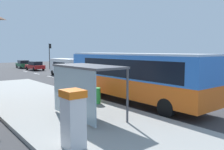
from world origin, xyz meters
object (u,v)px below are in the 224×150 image
Objects in this scene: sedan_near at (23,64)px; recycling_bin_red at (79,91)px; traffic_light_near_side at (50,52)px; bus at (132,74)px; white_van at (66,66)px; recycling_bin_yellow at (90,94)px; recycling_bin_green at (96,96)px; recycling_bin_orange at (84,92)px; bus_shelter at (82,78)px; sedan_far at (35,66)px; ticket_machine at (73,118)px.

recycling_bin_red is at bearing -101.34° from sedan_near.
bus is at bearing -103.71° from traffic_light_near_side.
recycling_bin_yellow is (-6.40, -15.77, -0.69)m from white_van.
traffic_light_near_side is (3.30, 12.62, 1.79)m from white_van.
sedan_near is at bearing 79.34° from recycling_bin_green.
bus is 2.35× the size of traffic_light_near_side.
recycling_bin_yellow is at bearing -90.00° from recycling_bin_orange.
recycling_bin_yellow is 3.83m from bus_shelter.
sedan_near is at bearing 78.66° from recycling_bin_red.
white_van is at bearing 65.99° from recycling_bin_red.
bus_shelter reaches higher than recycling_bin_red.
recycling_bin_orange is 0.20× the size of traffic_light_near_side.
bus_shelter reaches higher than sedan_far.
sedan_far is 4.09m from traffic_light_near_side.
recycling_bin_yellow is at bearing 51.41° from bus_shelter.
recycling_bin_orange is at bearing -103.70° from sedan_far.
traffic_light_near_side is at bearing 70.68° from recycling_bin_orange.
recycling_bin_yellow is at bearing -100.88° from sedan_near.
recycling_bin_green is (-6.40, -16.47, -0.69)m from white_van.
recycling_bin_green is 0.20× the size of traffic_light_near_side.
traffic_light_near_side is (9.70, 29.08, 2.48)m from recycling_bin_green.
bus_shelter reaches higher than sedan_near.
recycling_bin_orange is at bearing -90.00° from recycling_bin_red.
recycling_bin_green is (-2.49, 0.49, -1.19)m from bus.
bus_shelter is (-2.21, -2.07, 1.44)m from recycling_bin_green.
ticket_machine is at bearing -124.18° from recycling_bin_orange.
ticket_machine is (-10.76, -39.38, 0.38)m from sedan_near.
recycling_bin_orange is at bearing 90.00° from recycling_bin_green.
sedan_far is 34.66m from ticket_machine.
traffic_light_near_side is at bearing 17.51° from sedan_far.
recycling_bin_red is (0.00, 1.40, 0.00)m from recycling_bin_yellow.
bus is at bearing -98.00° from sedan_far.
sedan_far is (0.10, 11.61, -0.55)m from white_van.
recycling_bin_orange is 4.36m from bus_shelter.
recycling_bin_yellow is at bearing -90.00° from recycling_bin_red.
ticket_machine reaches higher than sedan_far.
sedan_near reaches higher than recycling_bin_green.
recycling_bin_green is 1.00× the size of recycling_bin_orange.
white_van reaches higher than sedan_far.
sedan_near is 33.74m from recycling_bin_orange.
bus_shelter is at bearing -114.92° from white_van.
bus_shelter is at bearing 53.84° from ticket_machine.
sedan_far is 2.31× the size of ticket_machine.
traffic_light_near_side is at bearing 70.22° from recycling_bin_red.
traffic_light_near_side reaches higher than recycling_bin_yellow.
white_van is 1.32× the size of bus_shelter.
recycling_bin_orange is at bearing 55.82° from ticket_machine.
recycling_bin_yellow is (-6.50, -27.37, -0.14)m from sedan_far.
bus is 8.07m from ticket_machine.
sedan_near is at bearing 83.47° from bus.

